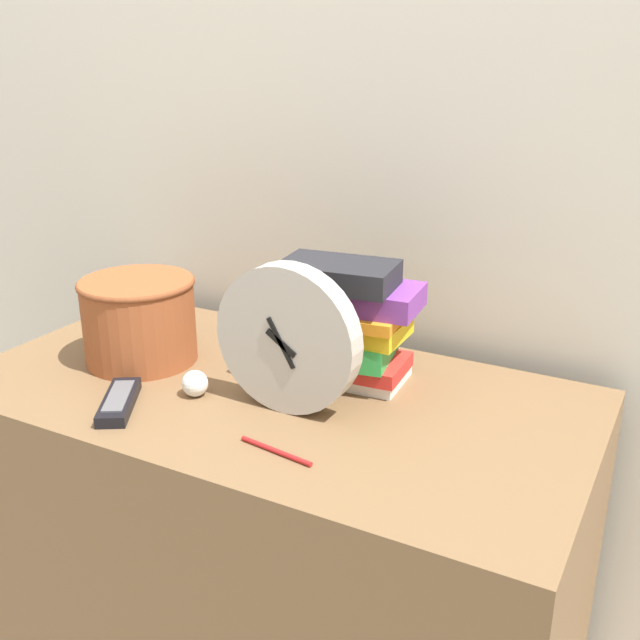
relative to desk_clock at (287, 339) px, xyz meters
The scene contains 8 objects.
wall_back 0.54m from the desk_clock, 99.17° to the left, with size 6.00×0.04×2.40m.
desk 0.50m from the desk_clock, 143.88° to the left, with size 1.13×0.59×0.73m.
desk_clock is the anchor object (origin of this frame).
book_stack 0.15m from the desk_clock, 76.70° to the left, with size 0.26×0.19×0.23m.
basket 0.37m from the desk_clock, behind, with size 0.22×0.22×0.16m.
tv_remote 0.31m from the desk_clock, 152.99° to the right, with size 0.12×0.16×0.02m.
crumpled_paper_ball 0.20m from the desk_clock, 168.94° to the right, with size 0.05×0.05×0.05m.
pen 0.19m from the desk_clock, 66.84° to the right, with size 0.13×0.03×0.01m.
Camera 1 is at (0.66, -0.74, 1.32)m, focal length 42.00 mm.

